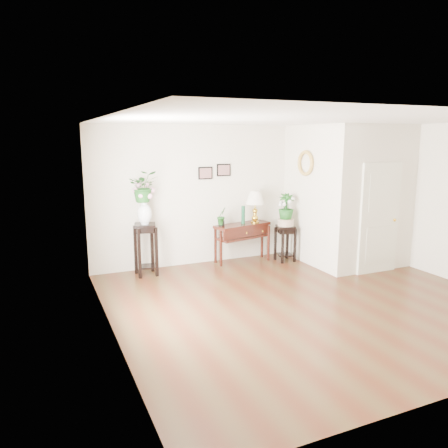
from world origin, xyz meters
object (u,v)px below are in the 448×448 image
table_lamp (255,206)px  plant_stand_a (146,250)px  console_table (242,243)px  plant_stand_b (285,243)px

table_lamp → plant_stand_a: 2.43m
console_table → plant_stand_b: bearing=-33.5°
table_lamp → console_table: bearing=180.0°
plant_stand_b → plant_stand_a: bearing=175.5°
plant_stand_a → table_lamp: bearing=2.0°
table_lamp → plant_stand_a: size_ratio=0.69×
console_table → plant_stand_b: 0.90m
plant_stand_b → table_lamp: bearing=150.6°
plant_stand_a → plant_stand_b: 2.91m
console_table → table_lamp: size_ratio=1.79×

